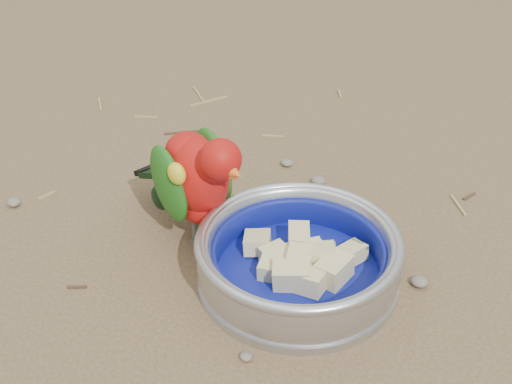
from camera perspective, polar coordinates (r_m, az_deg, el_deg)
The scene contains 6 objects.
ground at distance 0.81m, azimuth 1.63°, elevation -6.24°, with size 60.00×60.00×0.00m, color brown.
food_bowl at distance 0.79m, azimuth 3.35°, elevation -6.77°, with size 0.22×0.22×0.02m, color #B2B2BA.
bowl_wall at distance 0.77m, azimuth 3.43°, elevation -5.07°, with size 0.22×0.22×0.04m, color #B2B2BA, non-canonical shape.
fruit_wedges at distance 0.77m, azimuth 3.41°, elevation -5.47°, with size 0.13×0.13×0.03m, color beige, non-canonical shape.
lory_parrot at distance 0.81m, azimuth -4.64°, elevation 0.52°, with size 0.09×0.18×0.14m, color #A9100C, non-canonical shape.
ground_debris at distance 0.87m, azimuth 1.55°, elevation -2.62°, with size 0.90×0.80×0.01m, color #988152, non-canonical shape.
Camera 1 is at (0.29, -0.54, 0.52)m, focal length 50.00 mm.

